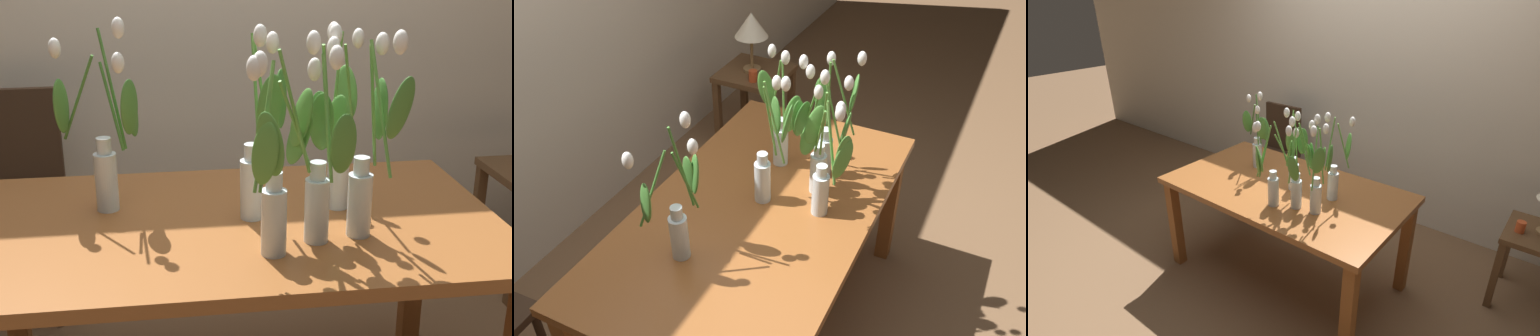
# 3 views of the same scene
# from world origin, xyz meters

# --- Properties ---
(dining_table) EXTENTS (1.60, 0.90, 0.74)m
(dining_table) POSITION_xyz_m (0.00, 0.00, 0.65)
(dining_table) COLOR brown
(dining_table) RESTS_ON ground
(tulip_vase_0) EXTENTS (0.21, 0.27, 0.58)m
(tulip_vase_0) POSITION_xyz_m (0.10, -0.24, 0.97)
(tulip_vase_0) COLOR silver
(tulip_vase_0) RESTS_ON dining_table
(tulip_vase_1) EXTENTS (0.15, 0.22, 0.59)m
(tulip_vase_1) POSITION_xyz_m (0.36, -0.16, 0.94)
(tulip_vase_1) COLOR silver
(tulip_vase_1) RESTS_ON dining_table
(tulip_vase_2) EXTENTS (0.11, 0.25, 0.58)m
(tulip_vase_2) POSITION_xyz_m (0.23, -0.16, 0.95)
(tulip_vase_2) COLOR silver
(tulip_vase_2) RESTS_ON dining_table
(tulip_vase_3) EXTENTS (0.14, 0.15, 0.58)m
(tulip_vase_3) POSITION_xyz_m (0.08, -0.01, 0.94)
(tulip_vase_3) COLOR silver
(tulip_vase_3) RESTS_ON dining_table
(tulip_vase_4) EXTENTS (0.26, 0.16, 0.58)m
(tulip_vase_4) POSITION_xyz_m (-0.36, 0.13, 0.95)
(tulip_vase_4) COLOR silver
(tulip_vase_4) RESTS_ON dining_table
(tulip_vase_5) EXTENTS (0.16, 0.26, 0.57)m
(tulip_vase_5) POSITION_xyz_m (0.34, 0.06, 0.92)
(tulip_vase_5) COLOR silver
(tulip_vase_5) RESTS_ON dining_table
(dining_chair) EXTENTS (0.41, 0.41, 0.93)m
(dining_chair) POSITION_xyz_m (-0.82, 0.93, 0.52)
(dining_chair) COLOR #382619
(dining_chair) RESTS_ON ground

